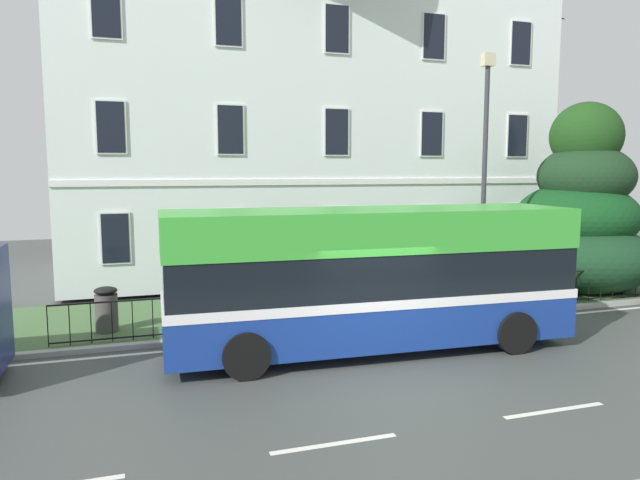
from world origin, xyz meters
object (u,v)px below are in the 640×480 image
object	(u,v)px
georgian_townhouse	(299,110)
evergreen_tree	(581,218)
single_decker_bus	(371,277)
litter_bin	(106,309)
street_lamp_post	(485,164)

from	to	relation	value
georgian_townhouse	evergreen_tree	distance (m)	11.60
single_decker_bus	litter_bin	size ratio (longest dim) A/B	8.26
street_lamp_post	litter_bin	world-z (taller)	street_lamp_post
litter_bin	georgian_townhouse	bearing A→B (deg)	49.26
single_decker_bus	litter_bin	xyz separation A→B (m)	(-5.79, 2.99, -1.01)
georgian_townhouse	single_decker_bus	bearing A→B (deg)	-98.09
georgian_townhouse	evergreen_tree	size ratio (longest dim) A/B	2.89
evergreen_tree	street_lamp_post	size ratio (longest dim) A/B	0.88
single_decker_bus	evergreen_tree	bearing A→B (deg)	25.12
single_decker_bus	litter_bin	distance (m)	6.60
evergreen_tree	litter_bin	distance (m)	15.28
georgian_townhouse	litter_bin	xyz separation A→B (m)	(-7.45, -8.65, -5.86)
evergreen_tree	single_decker_bus	world-z (taller)	evergreen_tree
evergreen_tree	litter_bin	size ratio (longest dim) A/B	5.68
evergreen_tree	single_decker_bus	distance (m)	10.18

